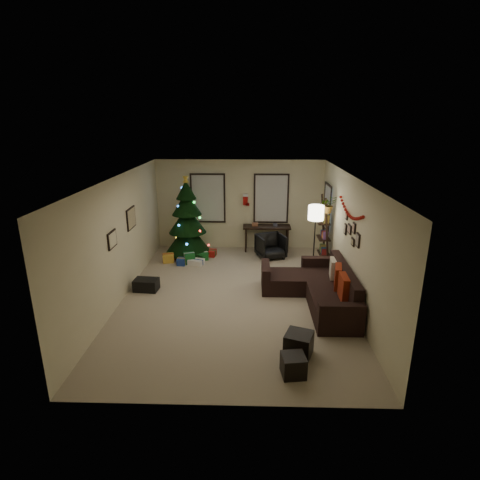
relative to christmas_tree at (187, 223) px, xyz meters
The scene contains 29 objects.
floor 3.20m from the christmas_tree, 61.14° to the right, with size 7.00×7.00×0.00m, color tan.
ceiling 3.48m from the christmas_tree, 61.14° to the right, with size 7.00×7.00×0.00m, color white.
wall_back 1.73m from the christmas_tree, 29.81° to the left, with size 5.00×5.00×0.00m, color beige.
wall_front 6.34m from the christmas_tree, 76.61° to the right, with size 5.00×5.00×0.00m, color beige.
wall_left 2.88m from the christmas_tree, 111.24° to the right, with size 7.00×7.00×0.00m, color beige.
wall_right 4.79m from the christmas_tree, 33.85° to the right, with size 7.00×7.00×0.00m, color beige.
window_back_left 1.11m from the christmas_tree, 57.49° to the left, with size 1.05×0.06×1.50m.
window_back_right 2.61m from the christmas_tree, 18.53° to the left, with size 1.05×0.06×1.50m.
window_right_wall 3.97m from the christmas_tree, ahead, with size 0.06×0.90×1.30m.
christmas_tree is the anchor object (origin of this frame).
presents 1.03m from the christmas_tree, 70.55° to the right, with size 1.43×1.01×0.30m.
sofa 4.41m from the christmas_tree, 40.37° to the right, with size 1.84×2.68×0.86m.
pillow_red_a 5.11m from the christmas_tree, 43.88° to the right, with size 0.13×0.50×0.50m, color maroon.
pillow_red_b 4.75m from the christmas_tree, 39.06° to the right, with size 0.13×0.49×0.49m, color maroon.
pillow_cream 4.44m from the christmas_tree, 33.90° to the right, with size 0.12×0.43×0.43m, color beige.
ottoman_near 5.63m from the christmas_tree, 61.68° to the right, with size 0.43×0.43×0.41m, color black.
ottoman_far 6.05m from the christmas_tree, 65.32° to the right, with size 0.36×0.36×0.34m, color black.
desk 2.38m from the christmas_tree, 13.72° to the left, with size 1.42×0.51×0.77m.
desk_chair 2.48m from the christmas_tree, ahead, with size 0.68×0.63×0.70m, color black.
bookshelf 3.84m from the christmas_tree, 11.23° to the right, with size 0.30×0.57×1.95m.
potted_plant 3.99m from the christmas_tree, 15.19° to the right, with size 0.51×0.44×0.56m, color #4C4C4C.
floor_lamp 3.70m from the christmas_tree, 21.26° to the right, with size 0.38×0.38×1.82m.
art_map 2.21m from the christmas_tree, 118.49° to the right, with size 0.04×0.60×0.50m.
art_abstract 3.40m from the christmas_tree, 107.57° to the right, with size 0.04×0.45×0.35m.
gallery 4.83m from the christmas_tree, 34.71° to the right, with size 0.03×1.25×0.54m.
garland 4.80m from the christmas_tree, 33.57° to the right, with size 0.08×1.90×0.30m, color #A5140C, non-canonical shape.
stocking_left 1.69m from the christmas_tree, 34.06° to the left, with size 0.20×0.05×0.36m.
stocking_right 1.88m from the christmas_tree, 23.61° to the left, with size 0.20×0.05×0.36m.
storage_bin 2.62m from the christmas_tree, 104.51° to the right, with size 0.55×0.37×0.28m, color black.
Camera 1 is at (0.35, -7.99, 3.88)m, focal length 28.99 mm.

